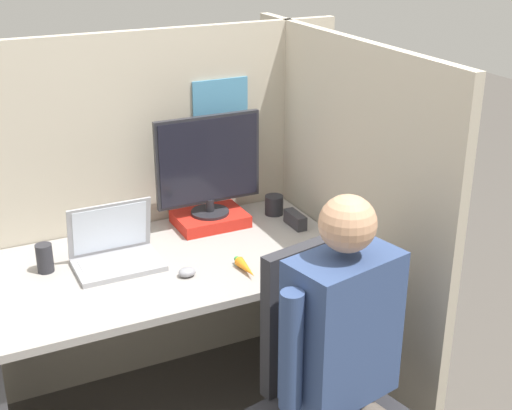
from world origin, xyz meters
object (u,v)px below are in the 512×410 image
monitor (208,164)px  paper_box (210,219)px  laptop (116,253)px  office_chair (327,389)px  person (348,365)px  carrot_toy (246,268)px  stapler (295,220)px  coffee_mug (274,205)px  pen_cup (45,258)px

monitor → paper_box: bearing=-90.0°
laptop → office_chair: (0.50, -0.73, -0.29)m
laptop → office_chair: same height
monitor → laptop: (-0.46, -0.19, -0.23)m
laptop → person: bearing=-62.6°
laptop → carrot_toy: size_ratio=2.07×
stapler → coffee_mug: 0.16m
paper_box → pen_cup: size_ratio=2.69×
paper_box → monitor: monitor is taller
stapler → person: bearing=-109.2°
paper_box → person: bearing=-89.9°
office_chair → carrot_toy: bearing=100.6°
laptop → person: person is taller
paper_box → laptop: size_ratio=0.92×
office_chair → pen_cup: size_ratio=8.86×
monitor → carrot_toy: monitor is taller
office_chair → coffee_mug: bearing=73.9°
stapler → coffee_mug: coffee_mug is taller
laptop → pen_cup: bearing=166.6°
office_chair → person: bearing=-102.0°
laptop → carrot_toy: laptop is taller
office_chair → person: (-0.03, -0.16, 0.21)m
stapler → pen_cup: 1.03m
laptop → paper_box: bearing=21.9°
stapler → paper_box: bearing=151.4°
monitor → stapler: (0.32, -0.18, -0.24)m
paper_box → laptop: bearing=-158.1°
laptop → coffee_mug: (0.76, 0.17, -0.00)m
monitor → office_chair: monitor is taller
pen_cup → carrot_toy: bearing=-26.9°
stapler → pen_cup: pen_cup is taller
coffee_mug → pen_cup: 1.01m
paper_box → person: (0.00, -1.08, -0.06)m
coffee_mug → pen_cup: (-1.01, -0.11, 0.01)m
person → pen_cup: person is taller
monitor → carrot_toy: size_ratio=2.94×
paper_box → office_chair: (0.04, -0.92, -0.27)m
stapler → person: size_ratio=0.11×
carrot_toy → office_chair: size_ratio=0.16×
pen_cup → person: bearing=-53.2°
paper_box → stapler: 0.36m
monitor → pen_cup: (-0.71, -0.13, -0.22)m
coffee_mug → pen_cup: size_ratio=0.78×
office_chair → monitor: bearing=92.3°
monitor → carrot_toy: 0.53m
carrot_toy → pen_cup: pen_cup is taller
carrot_toy → laptop: bearing=146.2°
monitor → office_chair: (0.04, -0.92, -0.52)m
paper_box → stapler: (0.32, -0.17, 0.00)m
carrot_toy → stapler: bearing=38.3°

